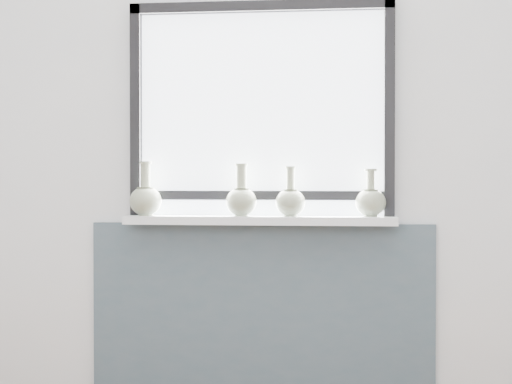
# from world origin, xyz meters

# --- Properties ---
(back_wall) EXTENTS (3.60, 0.02, 2.60)m
(back_wall) POSITION_xyz_m (0.00, 1.81, 1.30)
(back_wall) COLOR silver
(back_wall) RESTS_ON ground
(apron_panel) EXTENTS (1.70, 0.03, 0.86)m
(apron_panel) POSITION_xyz_m (0.00, 1.78, 0.43)
(apron_panel) COLOR #45525D
(apron_panel) RESTS_ON ground
(windowsill) EXTENTS (1.32, 0.18, 0.04)m
(windowsill) POSITION_xyz_m (0.00, 1.71, 0.88)
(windowsill) COLOR silver
(windowsill) RESTS_ON apron_panel
(window) EXTENTS (1.30, 0.06, 1.05)m
(window) POSITION_xyz_m (0.00, 1.77, 1.44)
(window) COLOR black
(window) RESTS_ON windowsill
(vase_a) EXTENTS (0.16, 0.16, 0.27)m
(vase_a) POSITION_xyz_m (-0.56, 1.69, 0.98)
(vase_a) COLOR gray
(vase_a) RESTS_ON windowsill
(vase_b) EXTENTS (0.15, 0.15, 0.26)m
(vase_b) POSITION_xyz_m (-0.09, 1.70, 0.98)
(vase_b) COLOR gray
(vase_b) RESTS_ON windowsill
(vase_c) EXTENTS (0.14, 0.14, 0.24)m
(vase_c) POSITION_xyz_m (0.15, 1.71, 0.98)
(vase_c) COLOR gray
(vase_c) RESTS_ON windowsill
(vase_d) EXTENTS (0.15, 0.15, 0.23)m
(vase_d) POSITION_xyz_m (0.53, 1.71, 0.98)
(vase_d) COLOR gray
(vase_d) RESTS_ON windowsill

